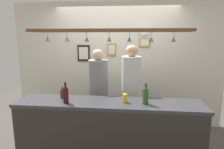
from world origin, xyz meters
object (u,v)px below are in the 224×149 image
Objects in this scene: person_left_grey_shirt at (98,87)px; bottle_champagne_green at (146,96)px; picture_frame_crest at (112,50)px; picture_frame_caricature at (84,53)px; bottle_beer_brown_stubby at (62,93)px; bottle_wine_dark_red at (66,95)px; wall_clock at (144,30)px; drink_can at (125,98)px; picture_frame_upper_small at (145,43)px; person_middle_white_patterned_shirt at (131,85)px.

bottle_champagne_green is (0.79, -0.69, 0.08)m from person_left_grey_shirt.
picture_frame_caricature is at bearing 180.00° from picture_frame_crest.
bottle_wine_dark_red is at bearing -58.87° from bottle_beer_brown_stubby.
person_left_grey_shirt is 7.65× the size of wall_clock.
wall_clock is (0.31, 1.40, 0.99)m from drink_can.
person_left_grey_shirt is 0.84m from bottle_wine_dark_red.
bottle_beer_brown_stubby is at bearing -90.57° from picture_frame_caricature.
bottle_wine_dark_red is 1.36× the size of picture_frame_upper_small.
wall_clock is at bearing 42.65° from person_left_grey_shirt.
person_left_grey_shirt is 0.96× the size of person_middle_white_patterned_shirt.
person_middle_white_patterned_shirt is 5.87× the size of bottle_champagne_green.
bottle_wine_dark_red is 1.59m from picture_frame_caricature.
bottle_wine_dark_red is 2.03m from picture_frame_upper_small.
bottle_beer_brown_stubby is 0.60× the size of bottle_champagne_green.
drink_can is 0.55× the size of wall_clock.
picture_frame_crest reaches higher than bottle_wine_dark_red.
person_left_grey_shirt is at bearing -180.00° from person_middle_white_patterned_shirt.
picture_frame_crest is (-0.68, 0.00, -0.15)m from picture_frame_upper_small.
wall_clock is (0.81, 0.75, 1.01)m from person_left_grey_shirt.
wall_clock is at bearing 52.99° from bottle_wine_dark_red.
bottle_champagne_green is at bearing -7.56° from drink_can.
person_middle_white_patterned_shirt reaches higher than picture_frame_crest.
bottle_beer_brown_stubby is at bearing -134.70° from picture_frame_upper_small.
bottle_beer_brown_stubby is 0.25m from bottle_wine_dark_red.
person_middle_white_patterned_shirt reaches higher than drink_can.
wall_clock reaches higher than bottle_champagne_green.
picture_frame_caricature reaches higher than bottle_wine_dark_red.
picture_frame_crest is at bearing 78.08° from person_left_grey_shirt.
bottle_champagne_green is at bearing -6.23° from bottle_beer_brown_stubby.
person_middle_white_patterned_shirt is at bearing -60.83° from picture_frame_crest.
picture_frame_caricature is (-1.02, 0.75, 0.48)m from person_middle_white_patterned_shirt.
bottle_champagne_green is 1.12m from bottle_wine_dark_red.
picture_frame_upper_small is 0.85× the size of picture_frame_crest.
drink_can is at bearing -56.13° from picture_frame_caricature.
picture_frame_crest is at bearing 103.58° from drink_can.
drink_can is (0.95, -0.10, -0.01)m from bottle_beer_brown_stubby.
bottle_beer_brown_stubby is 0.69× the size of picture_frame_crest.
picture_frame_crest is (0.62, 1.30, 0.58)m from bottle_beer_brown_stubby.
person_middle_white_patterned_shirt is at bearing -36.37° from picture_frame_caricature.
bottle_champagne_green is 1.71m from wall_clock.
bottle_champagne_green is at bearing -41.18° from person_left_grey_shirt.
picture_frame_upper_small is at bearing 45.30° from bottle_beer_brown_stubby.
drink_can is 1.56m from picture_frame_crest.
picture_frame_caricature is (-0.44, 0.75, 0.53)m from person_left_grey_shirt.
drink_can is (-0.29, 0.04, -0.06)m from bottle_champagne_green.
bottle_wine_dark_red is 0.88× the size of picture_frame_caricature.
bottle_champagne_green is 1.36× the size of picture_frame_upper_small.
bottle_wine_dark_red is at bearing -113.25° from person_left_grey_shirt.
picture_frame_upper_small is at bearing 14.62° from wall_clock.
picture_frame_caricature is 1.55× the size of wall_clock.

